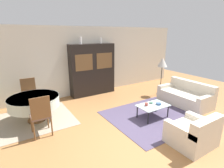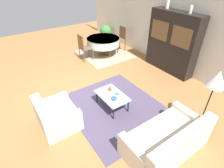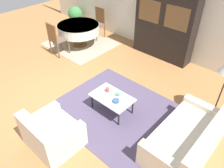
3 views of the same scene
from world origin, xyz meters
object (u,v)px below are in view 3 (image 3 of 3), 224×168
Objects in this scene: dining_chair_near at (56,37)px; potted_plant at (75,15)px; couch at (188,140)px; armchair at (51,134)px; dining_table at (78,29)px; coffee_table at (112,98)px; bowl at (116,101)px; display_cabinet at (165,25)px; bowl_small at (118,94)px; cup at (107,90)px; dining_chair_far at (98,21)px.

dining_chair_near is 1.38× the size of potted_plant.
couch is 1.85× the size of armchair.
couch is at bearing -17.47° from dining_table.
dining_chair_near is at bearing 166.35° from coffee_table.
bowl is at bearing 75.48° from armchair.
potted_plant is at bearing -177.29° from display_cabinet.
bowl_small is 5.18m from potted_plant.
armchair is 4.17m from dining_table.
bowl is (0.17, -0.06, 0.06)m from coffee_table.
couch is 1.95m from cup.
dining_chair_far reaches higher than coffee_table.
couch is at bearing -22.43° from potted_plant.
coffee_table is (-1.74, -0.15, 0.07)m from couch.
armchair is at bearing -89.76° from cup.
cup is 5.00m from potted_plant.
dining_chair_near is at bearing 168.88° from bowl_small.
armchair is 1.47m from coffee_table.
couch reaches higher than bowl_small.
dining_chair_far is at bearing 141.52° from bowl_small.
armchair is 1.02× the size of coffee_table.
coffee_table is at bearing -31.25° from potted_plant.
dining_table is at bearing 90.00° from dining_chair_far.
dining_chair_far reaches higher than dining_table.
bowl_small is at bearing -77.69° from display_cabinet.
couch is 6.70m from potted_plant.
display_cabinet is at bearing 102.31° from bowl_small.
dining_chair_far reaches higher than potted_plant.
display_cabinet is 2.49m from dining_chair_far.
dining_chair_far is at bearing -171.91° from display_cabinet.
dining_table is at bearing -152.74° from display_cabinet.
coffee_table is at bearing -13.65° from dining_chair_near.
dining_chair_far is 11.18× the size of cup.
dining_chair_near is 11.18× the size of cup.
bowl_small is 0.14× the size of potted_plant.
dining_table is 1.31× the size of dining_chair_far.
cup is (2.79, -0.66, -0.15)m from dining_chair_near.
armchair reaches higher than bowl_small.
potted_plant is at bearing 149.13° from bowl.
bowl is at bearing -28.22° from dining_table.
cup is (0.35, -2.82, -0.58)m from display_cabinet.
display_cabinet is 22.00× the size of cup.
bowl_small is (0.05, 0.13, 0.06)m from coffee_table.
dining_chair_near is (-0.00, -0.91, 0.00)m from dining_table.
dining_table is (-2.99, 1.63, 0.23)m from coffee_table.
armchair is at bearing -44.30° from potted_plant.
couch is 16.55× the size of bowl_small.
cup is (-1.94, -0.08, 0.16)m from couch.
bowl_small is at bearing 70.44° from coffee_table.
couch is 1.27× the size of dining_table.
bowl is at bearing 97.40° from couch.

